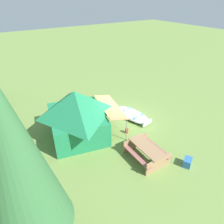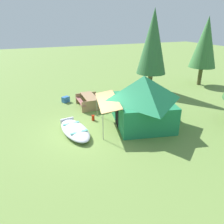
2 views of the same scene
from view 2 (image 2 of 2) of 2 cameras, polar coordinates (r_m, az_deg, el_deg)
ground_plane at (r=11.36m, az=-5.90°, el=-5.09°), size 80.00×80.00×0.00m
beached_rowboat at (r=11.16m, az=-9.80°, el=-4.71°), size 2.87×1.49×0.38m
canvas_cabin_tent at (r=11.71m, az=8.17°, el=3.27°), size 4.24×4.62×2.72m
picnic_table at (r=14.43m, az=-6.02°, el=3.27°), size 2.00×1.52×0.74m
cooler_box at (r=15.57m, az=-12.18°, el=3.28°), size 0.53×0.60×0.40m
fuel_can at (r=12.48m, az=-5.04°, el=-1.54°), size 0.23×0.23×0.31m
pine_tree_back_right at (r=20.50m, az=23.50°, el=16.50°), size 2.24×2.24×5.71m
pine_tree_far_center at (r=17.16m, az=10.77°, el=17.73°), size 2.27×2.27×6.23m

